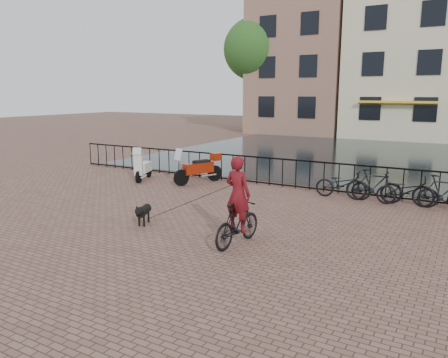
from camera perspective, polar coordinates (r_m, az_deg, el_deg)
The scene contains 14 objects.
ground at distance 8.77m, azimuth -10.04°, elevation -11.07°, with size 100.00×100.00×0.00m, color brown.
canal_water at distance 24.28m, azimuth 17.16°, elevation 2.93°, with size 20.00×20.00×0.00m, color black.
railing at distance 15.38m, azimuth 9.36°, elevation 0.61°, with size 20.00×0.05×1.02m.
canal_house_left at distance 38.48m, azimuth 10.92°, elevation 15.68°, with size 7.50×9.00×12.80m.
canal_house_mid at distance 36.57m, azimuth 23.18°, elevation 14.45°, with size 8.00×9.50×11.80m.
tree_far_left at distance 37.11m, azimuth 4.00°, elevation 16.52°, with size 5.04×5.04×9.27m.
cyclist at distance 9.48m, azimuth 1.80°, elevation -3.57°, with size 0.78×1.74×2.32m.
dog at distance 11.31m, azimuth -10.44°, elevation -4.45°, with size 0.57×0.87×0.56m.
motorcycle at distance 16.04m, azimuth -3.37°, elevation 1.87°, with size 1.18×1.98×1.39m.
scooter at distance 16.93m, azimuth -10.48°, elevation 2.14°, with size 0.92×1.51×1.36m.
parked_bike_0 at distance 14.29m, azimuth 15.25°, elevation -0.67°, with size 0.60×1.72×0.90m, color black.
parked_bike_1 at distance 14.08m, azimuth 18.99°, elevation -0.86°, with size 0.47×1.66×1.00m, color black.
parked_bike_2 at distance 13.95m, azimuth 22.80°, elevation -1.45°, with size 0.60×1.72×0.90m, color black.
parked_bike_3 at distance 13.86m, azimuth 26.70°, elevation -1.64°, with size 0.47×1.66×1.00m, color black.
Camera 1 is at (5.29, -6.16, 3.31)m, focal length 35.00 mm.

